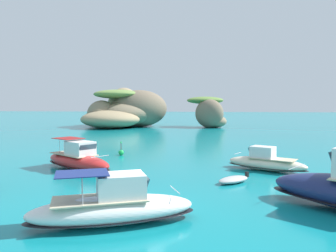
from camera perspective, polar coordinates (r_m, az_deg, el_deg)
name	(u,v)px	position (r m, az deg, el deg)	size (l,w,h in m)	color
ground_plane	(139,209)	(17.71, -4.95, -13.77)	(400.00, 400.00, 0.00)	#0F7F89
islet_large	(125,112)	(78.95, -7.27, 2.44)	(22.50, 24.77, 9.17)	#84755B
islet_small	(209,113)	(76.15, 7.01, 2.27)	(10.13, 10.83, 6.92)	#756651
motorboat_cream	(266,162)	(28.17, 16.27, -5.95)	(6.62, 4.75, 1.91)	beige
motorboat_white	(113,207)	(15.55, -9.24, -13.40)	(7.83, 5.08, 2.37)	white
motorboat_red	(78,160)	(28.32, -15.01, -5.57)	(7.84, 6.40, 2.47)	red
dinghy_tender	(233,180)	(23.40, 11.03, -8.89)	(2.61, 2.62, 0.58)	#B2B2B2
channel_buoy	(121,152)	(35.21, -7.95, -4.39)	(0.56, 0.56, 1.48)	green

